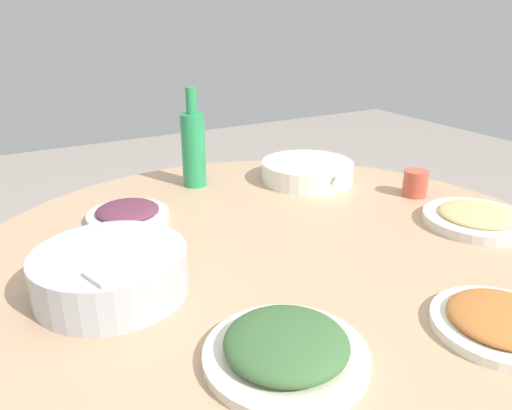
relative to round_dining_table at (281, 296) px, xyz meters
name	(u,v)px	position (x,y,z in m)	size (l,w,h in m)	color
round_dining_table	(281,296)	(0.00, 0.00, 0.00)	(1.36, 1.36, 0.73)	#99999E
rice_bowl	(111,271)	(0.02, 0.34, 0.15)	(0.27, 0.27, 0.09)	#B2B5BA
soup_bowl	(307,172)	(0.36, -0.32, 0.13)	(0.30, 0.27, 0.06)	white
dish_greens	(286,348)	(-0.29, 0.17, 0.13)	(0.24, 0.24, 0.06)	silver
dish_noodles	(477,218)	(-0.10, -0.48, 0.12)	(0.25, 0.25, 0.04)	silver
dish_eggplant	(128,213)	(0.33, 0.23, 0.12)	(0.19, 0.19, 0.04)	silver
dish_tofu_braise	(502,321)	(-0.39, -0.16, 0.12)	(0.22, 0.22, 0.04)	white
green_bottle	(193,147)	(0.49, -0.01, 0.22)	(0.07, 0.07, 0.28)	#268E51
tea_cup_far	(415,183)	(0.11, -0.50, 0.14)	(0.07, 0.07, 0.07)	#C24E39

